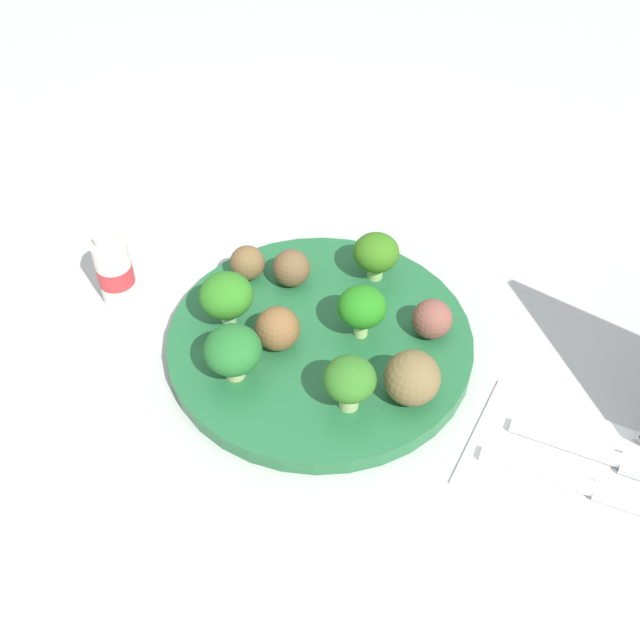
# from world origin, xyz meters

# --- Properties ---
(ground_plane) EXTENTS (4.00, 4.00, 0.00)m
(ground_plane) POSITION_xyz_m (0.00, 0.00, 0.00)
(ground_plane) COLOR #B2B2AD
(plate) EXTENTS (0.28, 0.28, 0.02)m
(plate) POSITION_xyz_m (0.00, 0.00, 0.01)
(plate) COLOR #236638
(plate) RESTS_ON ground_plane
(broccoli_floret_back_right) EXTENTS (0.04, 0.04, 0.05)m
(broccoli_floret_back_right) POSITION_xyz_m (0.03, 0.02, 0.05)
(broccoli_floret_back_right) COLOR #ACCE7B
(broccoli_floret_back_right) RESTS_ON plate
(broccoli_floret_mid_left) EXTENTS (0.05, 0.05, 0.05)m
(broccoli_floret_mid_left) POSITION_xyz_m (-0.05, -0.07, 0.05)
(broccoli_floret_mid_left) COLOR #ABB976
(broccoli_floret_mid_left) RESTS_ON plate
(broccoli_floret_front_left) EXTENTS (0.05, 0.05, 0.06)m
(broccoli_floret_front_left) POSITION_xyz_m (-0.08, -0.02, 0.05)
(broccoli_floret_front_left) COLOR #8EC07A
(broccoli_floret_front_left) RESTS_ON plate
(broccoli_floret_mid_right) EXTENTS (0.04, 0.04, 0.05)m
(broccoli_floret_mid_right) POSITION_xyz_m (0.06, -0.06, 0.05)
(broccoli_floret_mid_right) COLOR #A6C077
(broccoli_floret_mid_right) RESTS_ON plate
(broccoli_floret_center) EXTENTS (0.04, 0.04, 0.05)m
(broccoli_floret_center) POSITION_xyz_m (0.02, 0.09, 0.05)
(broccoli_floret_center) COLOR #9BC36E
(broccoli_floret_center) RESTS_ON plate
(meatball_far_rim) EXTENTS (0.04, 0.04, 0.04)m
(meatball_far_rim) POSITION_xyz_m (-0.05, 0.05, 0.03)
(meatball_far_rim) COLOR brown
(meatball_far_rim) RESTS_ON plate
(meatball_back_left) EXTENTS (0.04, 0.04, 0.04)m
(meatball_back_left) POSITION_xyz_m (0.09, 0.04, 0.03)
(meatball_back_left) COLOR brown
(meatball_back_left) RESTS_ON plate
(meatball_mid_right) EXTENTS (0.05, 0.05, 0.05)m
(meatball_mid_right) POSITION_xyz_m (0.10, -0.03, 0.04)
(meatball_mid_right) COLOR brown
(meatball_mid_right) RESTS_ON plate
(meatball_center) EXTENTS (0.04, 0.04, 0.04)m
(meatball_center) POSITION_xyz_m (-0.03, -0.03, 0.04)
(meatball_center) COLOR brown
(meatball_center) RESTS_ON plate
(meatball_near_rim) EXTENTS (0.03, 0.03, 0.03)m
(meatball_near_rim) POSITION_xyz_m (-0.10, 0.04, 0.03)
(meatball_near_rim) COLOR brown
(meatball_near_rim) RESTS_ON plate
(napkin) EXTENTS (0.18, 0.13, 0.01)m
(napkin) POSITION_xyz_m (0.24, -0.04, 0.00)
(napkin) COLOR white
(napkin) RESTS_ON ground_plane
(fork) EXTENTS (0.12, 0.02, 0.01)m
(fork) POSITION_xyz_m (0.25, -0.02, 0.01)
(fork) COLOR silver
(fork) RESTS_ON napkin
(knife) EXTENTS (0.15, 0.02, 0.01)m
(knife) POSITION_xyz_m (0.25, -0.06, 0.01)
(knife) COLOR white
(knife) RESTS_ON napkin
(yogurt_bottle) EXTENTS (0.03, 0.03, 0.08)m
(yogurt_bottle) POSITION_xyz_m (-0.21, -0.02, 0.04)
(yogurt_bottle) COLOR white
(yogurt_bottle) RESTS_ON ground_plane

